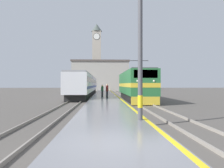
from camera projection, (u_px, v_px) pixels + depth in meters
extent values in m
plane|color=#514C47|center=(105.00, 97.00, 36.45)|extent=(200.00, 200.00, 0.00)
cube|color=slate|center=(105.00, 98.00, 31.46)|extent=(3.84, 140.00, 0.35)
cube|color=yellow|center=(118.00, 96.00, 31.53)|extent=(0.20, 140.00, 0.00)
cube|color=#514C47|center=(131.00, 99.00, 31.61)|extent=(2.83, 140.00, 0.02)
cube|color=gray|center=(126.00, 98.00, 31.59)|extent=(0.07, 140.00, 0.14)
cube|color=gray|center=(136.00, 98.00, 31.65)|extent=(0.07, 140.00, 0.14)
cube|color=#514C47|center=(80.00, 99.00, 31.31)|extent=(2.84, 140.00, 0.02)
cube|color=gray|center=(75.00, 98.00, 31.28)|extent=(0.07, 140.00, 0.14)
cube|color=gray|center=(85.00, 98.00, 31.34)|extent=(0.07, 140.00, 0.14)
cube|color=black|center=(135.00, 97.00, 28.29)|extent=(2.46, 13.55, 0.90)
cube|color=#286B38|center=(135.00, 83.00, 28.29)|extent=(2.90, 14.73, 2.74)
cube|color=gold|center=(135.00, 85.00, 28.29)|extent=(2.92, 14.75, 0.44)
cube|color=gold|center=(145.00, 101.00, 21.08)|extent=(2.75, 0.30, 0.81)
cube|color=black|center=(146.00, 74.00, 21.00)|extent=(2.32, 0.12, 0.80)
sphere|color=white|center=(137.00, 81.00, 20.92)|extent=(0.20, 0.20, 0.20)
sphere|color=white|center=(154.00, 81.00, 20.99)|extent=(0.20, 0.20, 0.20)
cube|color=#4C4C51|center=(135.00, 72.00, 28.30)|extent=(2.61, 13.99, 0.12)
cylinder|color=#333333|center=(140.00, 65.00, 24.27)|extent=(0.06, 0.63, 1.03)
cylinder|color=#333333|center=(139.00, 65.00, 24.97)|extent=(0.06, 0.63, 1.03)
cube|color=#262626|center=(139.00, 61.00, 24.62)|extent=(2.03, 0.08, 0.06)
cube|color=black|center=(86.00, 93.00, 42.80)|extent=(2.46, 35.58, 0.90)
cube|color=silver|center=(86.00, 84.00, 42.80)|extent=(2.90, 37.06, 2.59)
cube|color=black|center=(86.00, 81.00, 42.80)|extent=(2.92, 36.32, 0.64)
cube|color=navy|center=(86.00, 86.00, 42.80)|extent=(2.92, 36.32, 0.36)
cube|color=gray|center=(86.00, 77.00, 42.81)|extent=(2.67, 37.06, 0.20)
cylinder|color=#4C4C51|center=(140.00, 45.00, 10.61)|extent=(0.23, 0.23, 7.30)
cylinder|color=yellow|center=(140.00, 101.00, 10.60)|extent=(0.25, 0.25, 0.60)
cylinder|color=#23232D|center=(107.00, 95.00, 27.82)|extent=(0.26, 0.26, 0.85)
cylinder|color=maroon|center=(107.00, 88.00, 27.82)|extent=(0.34, 0.34, 0.71)
sphere|color=tan|center=(107.00, 85.00, 27.83)|extent=(0.23, 0.23, 0.23)
cylinder|color=#23232D|center=(102.00, 94.00, 29.62)|extent=(0.26, 0.26, 0.80)
cylinder|color=#234C33|center=(102.00, 89.00, 29.62)|extent=(0.34, 0.34, 0.66)
sphere|color=tan|center=(102.00, 86.00, 29.62)|extent=(0.22, 0.22, 0.22)
cube|color=#ADA393|center=(97.00, 61.00, 85.70)|extent=(3.32, 3.32, 22.93)
cylinder|color=black|center=(97.00, 36.00, 84.04)|extent=(2.63, 0.06, 2.63)
cylinder|color=white|center=(97.00, 36.00, 84.01)|extent=(2.33, 0.10, 2.33)
cone|color=#47514C|center=(97.00, 28.00, 85.72)|extent=(4.15, 4.15, 2.99)
cube|color=#A8A399|center=(100.00, 76.00, 74.03)|extent=(18.67, 7.02, 9.64)
cube|color=#564C47|center=(100.00, 61.00, 74.04)|extent=(19.27, 7.62, 0.50)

